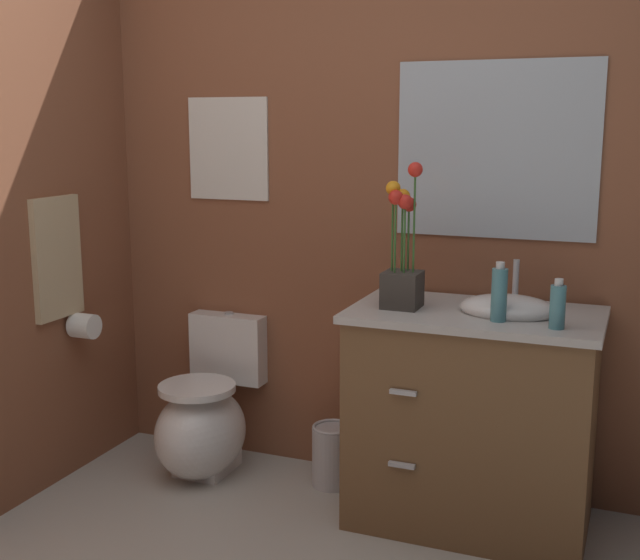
% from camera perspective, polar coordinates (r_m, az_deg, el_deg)
% --- Properties ---
extents(wall_back, '(4.07, 0.05, 2.50)m').
position_cam_1_polar(wall_back, '(3.43, 8.11, 5.73)').
color(wall_back, brown).
rests_on(wall_back, ground_plane).
extents(toilet, '(0.38, 0.59, 0.69)m').
position_cam_1_polar(toilet, '(3.74, -8.03, -9.70)').
color(toilet, white).
rests_on(toilet, ground_plane).
extents(vanity_cabinet, '(0.94, 0.56, 1.04)m').
position_cam_1_polar(vanity_cabinet, '(3.24, 10.65, -9.35)').
color(vanity_cabinet, brown).
rests_on(vanity_cabinet, ground_plane).
extents(flower_vase, '(0.14, 0.14, 0.56)m').
position_cam_1_polar(flower_vase, '(3.11, 5.82, 1.24)').
color(flower_vase, '#38332D').
rests_on(flower_vase, vanity_cabinet).
extents(soap_bottle, '(0.05, 0.05, 0.18)m').
position_cam_1_polar(soap_bottle, '(2.91, 16.34, -1.76)').
color(soap_bottle, teal).
rests_on(soap_bottle, vanity_cabinet).
extents(lotion_bottle, '(0.06, 0.06, 0.22)m').
position_cam_1_polar(lotion_bottle, '(2.96, 12.46, -0.96)').
color(lotion_bottle, teal).
rests_on(lotion_bottle, vanity_cabinet).
extents(trash_bin, '(0.18, 0.18, 0.27)m').
position_cam_1_polar(trash_bin, '(3.61, 0.90, -12.17)').
color(trash_bin, '#B7B7BC').
rests_on(trash_bin, ground_plane).
extents(wall_poster, '(0.40, 0.01, 0.46)m').
position_cam_1_polar(wall_poster, '(3.74, -6.46, 9.13)').
color(wall_poster, silver).
extents(wall_mirror, '(0.80, 0.01, 0.70)m').
position_cam_1_polar(wall_mirror, '(3.34, 12.25, 8.89)').
color(wall_mirror, '#B2BCC6').
extents(hanging_towel, '(0.03, 0.28, 0.52)m').
position_cam_1_polar(hanging_towel, '(3.63, -17.97, 1.49)').
color(hanging_towel, tan).
extents(toilet_paper_roll, '(0.11, 0.11, 0.11)m').
position_cam_1_polar(toilet_paper_roll, '(3.72, -16.22, -3.11)').
color(toilet_paper_roll, white).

